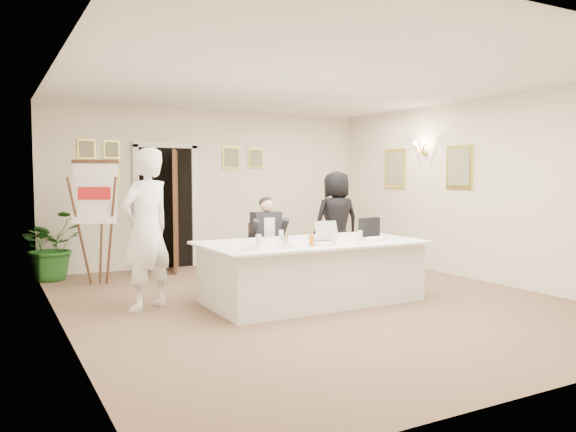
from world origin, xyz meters
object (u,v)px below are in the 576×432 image
Objects in this scene: standing_woman at (336,220)px; laptop_bag at (369,227)px; standing_man at (146,229)px; flip_chart at (97,229)px; oj_glass at (312,240)px; steel_jug at (285,241)px; paper_stack at (374,239)px; seated_man at (267,241)px; laptop at (321,229)px; conference_table at (311,271)px; potted_palm at (51,245)px.

laptop_bag is at bearing 75.69° from standing_woman.
flip_chart is at bearing -110.16° from standing_man.
oj_glass reaches higher than steel_jug.
standing_man is 6.00× the size of paper_stack.
laptop_bag is at bearing 11.72° from steel_jug.
flip_chart reaches higher than seated_man.
flip_chart reaches higher than steel_jug.
laptop is (0.25, -1.08, 0.25)m from seated_man.
laptop is at bearing 57.55° from standing_woman.
laptop is 2.68× the size of oj_glass.
seated_man is 1.42m from steel_jug.
paper_stack is (2.73, -0.84, -0.18)m from standing_man.
laptop is (0.19, 0.07, 0.52)m from conference_table.
laptop_bag is (1.05, -1.04, 0.24)m from seated_man.
seated_man reaches higher than steel_jug.
potted_palm is (-2.71, 2.07, -0.12)m from seated_man.
standing_woman is 5.23× the size of paper_stack.
seated_man is 1.50m from laptop_bag.
oj_glass reaches higher than conference_table.
standing_man is (0.25, -1.83, 0.14)m from flip_chart.
oj_glass is (-1.24, -0.53, -0.06)m from laptop_bag.
laptop_bag is at bearing -39.56° from potted_palm.
paper_stack is (2.99, -2.68, -0.04)m from flip_chart.
laptop_bag is at bearing 60.38° from paper_stack.
conference_table is 1.13m from laptop_bag.
flip_chart is at bearing -56.71° from potted_palm.
laptop is at bearing 148.16° from paper_stack.
standing_man reaches higher than seated_man.
seated_man is 10.17× the size of oj_glass.
seated_man is 1.90m from standing_woman.
steel_jug is at bearing -101.27° from seated_man.
standing_woman reaches higher than conference_table.
oj_glass is (-1.01, -0.13, 0.05)m from paper_stack.
laptop is 1.08× the size of paper_stack.
potted_palm is at bearing 134.15° from laptop.
standing_man is 3.88m from standing_woman.
steel_jug is at bearing 175.61° from paper_stack.
laptop reaches higher than laptop_bag.
standing_man is 3.00m from laptop_bag.
conference_table is 4.25m from potted_palm.
oj_glass is at bearing -55.24° from potted_palm.
standing_woman is at bearing 49.50° from conference_table.
flip_chart is (-2.22, 2.39, 0.44)m from conference_table.
seated_man is 1.59m from oj_glass.
conference_table is at bearing 55.14° from standing_woman.
oj_glass is (-0.43, -0.48, -0.07)m from laptop.
oj_glass is 0.33m from steel_jug.
steel_jug is at bearing 50.50° from standing_woman.
standing_man is 17.64× the size of steel_jug.
standing_woman is 4.87× the size of laptop.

